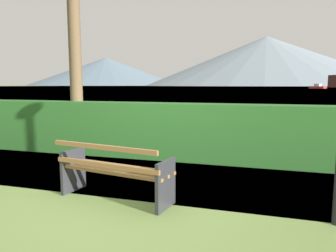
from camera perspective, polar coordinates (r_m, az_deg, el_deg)
ground_plane at (r=4.93m, az=-9.10°, el=-12.70°), size 1400.00×1400.00×0.00m
water_surface at (r=314.15m, az=16.78°, el=6.78°), size 620.00×620.00×0.00m
park_bench at (r=4.75m, az=-9.63°, el=-8.07°), size 1.80×0.85×0.87m
hedge_row at (r=7.27m, az=0.34°, el=-0.90°), size 10.46×0.64×1.27m
fishing_boat_near at (r=157.60m, az=25.24°, el=6.36°), size 6.90×7.11×2.12m
distant_hills at (r=589.69m, az=21.39°, el=10.58°), size 948.98×408.06×88.47m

